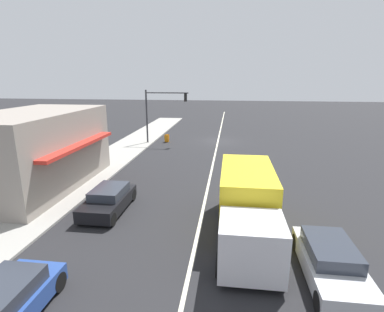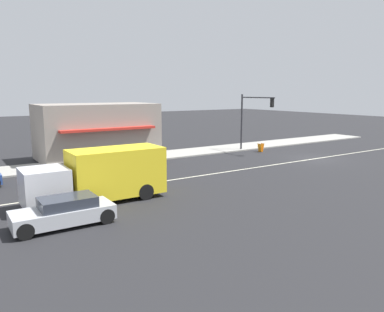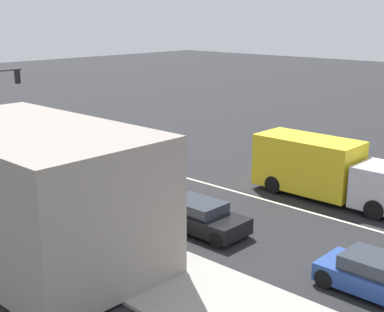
% 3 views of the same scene
% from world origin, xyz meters
% --- Properties ---
extents(ground_plane, '(160.00, 160.00, 0.00)m').
position_xyz_m(ground_plane, '(0.00, 18.00, 0.00)').
color(ground_plane, '#232326').
extents(sidewalk_right, '(4.00, 73.00, 0.12)m').
position_xyz_m(sidewalk_right, '(9.00, 18.50, 0.06)').
color(sidewalk_right, '#9E9B93').
rests_on(sidewalk_right, ground).
extents(lane_marking_center, '(0.16, 60.00, 0.01)m').
position_xyz_m(lane_marking_center, '(0.00, 0.00, 0.00)').
color(lane_marking_center, beige).
rests_on(lane_marking_center, ground).
extents(building_corner_store, '(6.21, 10.14, 4.80)m').
position_xyz_m(building_corner_store, '(10.91, 16.29, 2.52)').
color(building_corner_store, gray).
rests_on(building_corner_store, sidewalk_right).
extents(traffic_signal_main, '(4.59, 0.34, 5.60)m').
position_xyz_m(traffic_signal_main, '(6.12, 2.25, 3.90)').
color(traffic_signal_main, '#333338').
rests_on(traffic_signal_main, sidewalk_right).
extents(pedestrian, '(0.34, 0.34, 1.59)m').
position_xyz_m(pedestrian, '(8.79, 12.11, 0.95)').
color(pedestrian, '#282D42').
rests_on(pedestrian, sidewalk_right).
extents(warning_aframe_sign, '(0.45, 0.53, 0.84)m').
position_xyz_m(warning_aframe_sign, '(5.63, 1.31, 0.43)').
color(warning_aframe_sign, orange).
rests_on(warning_aframe_sign, ground).
extents(delivery_truck, '(2.44, 7.50, 2.87)m').
position_xyz_m(delivery_truck, '(-2.20, 20.72, 1.47)').
color(delivery_truck, silver).
rests_on(delivery_truck, ground).
extents(suv_black, '(1.85, 4.01, 1.27)m').
position_xyz_m(suv_black, '(5.00, 19.13, 0.62)').
color(suv_black, black).
rests_on(suv_black, ground).
extents(sedan_silver, '(1.83, 4.38, 1.31)m').
position_xyz_m(sedan_silver, '(-5.00, 23.47, 0.64)').
color(sedan_silver, '#B7BABF').
rests_on(sedan_silver, ground).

